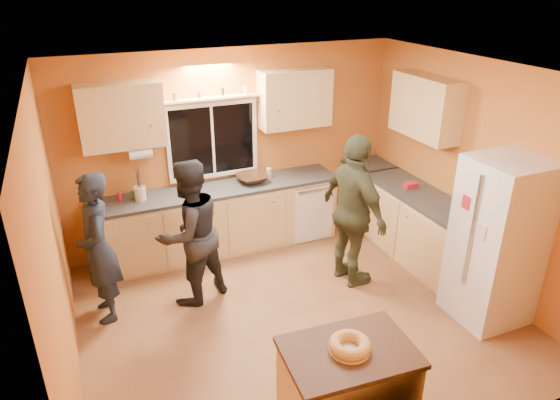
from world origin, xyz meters
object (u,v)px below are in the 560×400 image
refrigerator (497,242)px  person_right (354,212)px  person_left (98,249)px  person_center (190,233)px  island (346,397)px

refrigerator → person_right: 1.54m
person_left → person_center: 0.95m
island → person_right: bearing=62.4°
refrigerator → person_right: (-1.02, 1.15, 0.02)m
person_left → person_right: (2.77, -0.47, 0.09)m
person_left → refrigerator: bearing=64.5°
island → person_center: (-0.60, 2.38, 0.37)m
island → person_left: (-1.55, 2.45, 0.36)m
refrigerator → person_right: person_right is taller
person_right → person_left: bearing=74.6°
person_left → person_right: 2.81m
person_center → person_right: person_right is taller
person_right → refrigerator: bearing=-144.2°
refrigerator → person_right: bearing=131.5°
island → person_left: bearing=126.4°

